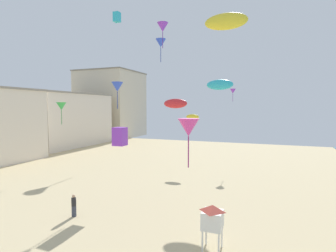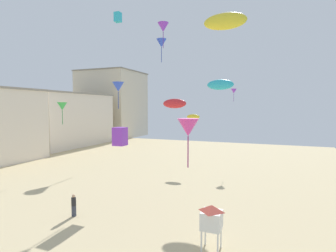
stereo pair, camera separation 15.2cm
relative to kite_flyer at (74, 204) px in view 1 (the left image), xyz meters
The scene contains 16 objects.
boardwalk_hotel_mid 41.53m from the kite_flyer, 134.25° to the left, with size 13.33×19.67×10.93m.
boardwalk_hotel_far 57.45m from the kite_flyer, 120.41° to the left, with size 14.85×14.94×17.73m.
kite_flyer is the anchor object (origin of this frame).
lifeguard_stand 10.46m from the kite_flyer, ahead, with size 1.10×1.10×2.55m.
kite_yellow_parafoil 15.94m from the kite_flyer, ahead, with size 2.27×0.63×0.88m.
kite_purple_delta 20.94m from the kite_flyer, 83.71° to the left, with size 1.24×1.24×2.82m.
kite_purple_box 6.75m from the kite_flyer, 79.56° to the left, with size 1.01×1.01×1.59m.
kite_purple_delta_2 28.89m from the kite_flyer, 74.01° to the left, with size 0.85×0.85×1.93m.
kite_blue_delta 23.95m from the kite_flyer, 113.39° to the left, with size 1.76×1.76×4.00m.
kite_blue_delta_2 23.78m from the kite_flyer, 92.34° to the left, with size 1.33×1.33×3.03m.
kite_cyan_parafoil_2 18.06m from the kite_flyer, 58.58° to the left, with size 2.78×0.77×1.08m.
kite_red_parafoil 11.00m from the kite_flyer, ahead, with size 1.39×0.38×0.54m.
kite_green_delta 17.04m from the kite_flyer, 135.29° to the left, with size 1.19×1.19×2.72m.
kite_yellow_parafoil_2 21.33m from the kite_flyer, 81.60° to the left, with size 1.80×0.50×0.70m.
kite_magenta_delta 10.05m from the kite_flyer, 16.36° to the left, with size 1.50×1.50×3.40m.
kite_cyan_box 30.81m from the kite_flyer, 113.63° to the left, with size 0.92×0.92×1.44m.
Camera 1 is at (13.27, -2.40, 7.95)m, focal length 29.16 mm.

